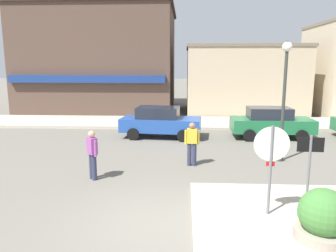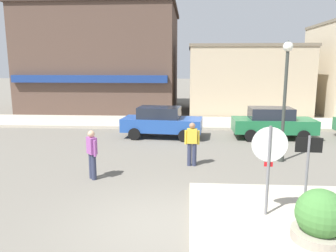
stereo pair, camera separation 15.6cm
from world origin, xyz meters
name	(u,v)px [view 1 (the left image)]	position (x,y,z in m)	size (l,w,h in m)	color
ground_plane	(164,225)	(0.00, 0.00, 0.00)	(160.00, 160.00, 0.00)	#6B665B
sidewalk_corner	(334,226)	(3.86, 0.01, 0.07)	(6.40, 4.80, 0.15)	#B7AD99
kerb_far	(177,122)	(0.00, 13.33, 0.07)	(80.00, 4.00, 0.15)	#B7AD99
stop_sign	(271,159)	(2.48, 0.42, 1.52)	(0.82, 0.08, 2.30)	slate
one_way_sign	(309,168)	(3.34, 0.36, 1.33)	(0.60, 0.06, 2.10)	slate
planter	(323,220)	(3.29, -0.69, 0.56)	(1.10, 1.10, 1.23)	gray
lamp_post	(285,84)	(4.17, 5.40, 2.96)	(0.36, 0.36, 4.54)	#333833
parked_car_nearest	(160,122)	(-0.79, 9.34, 0.81)	(4.15, 2.17, 1.56)	#234C9E
parked_car_second	(271,122)	(4.81, 9.46, 0.81)	(4.00, 1.88, 1.56)	#1E6B3D
pedestrian_crossing_near	(92,153)	(-2.49, 2.98, 0.87)	(0.43, 0.47, 1.61)	#2D334C
pedestrian_crossing_far	(192,143)	(0.74, 4.62, 0.87)	(0.55, 0.23, 1.61)	#2D334C
building_corner_shop	(103,60)	(-6.28, 19.99, 4.04)	(11.73, 9.84, 8.07)	brown
building_storefront_left_near	(242,80)	(4.86, 18.63, 2.53)	(8.59, 6.55, 5.06)	tan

